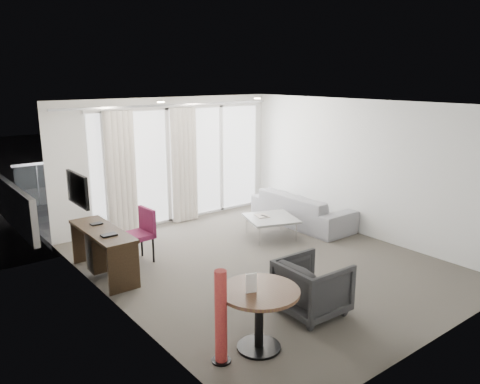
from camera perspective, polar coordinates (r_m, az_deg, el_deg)
floor at (r=7.84m, az=2.72°, el=-8.67°), size 5.00×6.00×0.00m
ceiling at (r=7.24m, az=2.96°, el=10.66°), size 5.00×6.00×0.00m
wall_left at (r=6.16m, az=-15.14°, el=-2.72°), size 0.00×6.00×2.60m
wall_right at (r=9.23m, az=14.73°, el=2.80°), size 0.00×6.00×2.60m
wall_front at (r=5.60m, az=23.30°, el=-5.06°), size 5.00×0.00×2.60m
window_panel at (r=10.01m, az=-7.05°, el=3.42°), size 4.00×0.02×2.38m
window_frame at (r=10.00m, az=-7.00°, el=3.41°), size 4.10×0.06×2.44m
curtain_left at (r=9.22m, az=-14.27°, el=2.18°), size 0.60×0.20×2.38m
curtain_right at (r=9.84m, az=-6.80°, el=3.25°), size 0.60×0.20×2.38m
curtain_track at (r=9.57m, az=-8.32°, el=10.45°), size 4.80×0.04×0.04m
downlight_a at (r=8.06m, az=-9.63°, el=10.75°), size 0.12×0.12×0.02m
downlight_b at (r=9.24m, az=2.12°, el=11.33°), size 0.12×0.12×0.02m
desk at (r=7.57m, az=-16.30°, el=-7.09°), size 0.49×1.57×0.74m
tv at (r=7.48m, az=-19.21°, el=0.31°), size 0.05×0.80×0.50m
desk_chair at (r=7.92m, az=-12.44°, el=-5.28°), size 0.52×0.49×0.90m
round_table at (r=5.44m, az=2.34°, el=-15.25°), size 1.12×1.12×0.72m
menu_card at (r=5.21m, az=1.37°, el=-12.17°), size 0.12×0.06×0.22m
red_lamp at (r=5.13m, az=-2.34°, el=-15.00°), size 0.27×0.27×1.06m
tub_armchair at (r=6.23m, az=8.80°, el=-11.37°), size 0.83×0.81×0.73m
coffee_table at (r=8.99m, az=3.78°, el=-4.31°), size 1.14×1.14×0.40m
remote at (r=8.97m, az=2.96°, el=-3.27°), size 0.06×0.16×0.02m
magazine at (r=9.00m, az=2.68°, el=-3.21°), size 0.32×0.37×0.02m
sofa at (r=9.82m, az=7.57°, el=-2.01°), size 0.89×2.28×0.66m
terrace_slab at (r=11.59m, az=-10.72°, el=-1.66°), size 5.60×3.00×0.12m
rattan_chair_a at (r=12.16m, az=-8.50°, el=1.66°), size 0.77×0.77×0.91m
rattan_chair_b at (r=12.86m, az=-5.39°, el=2.02°), size 0.66×0.66×0.73m
rattan_table at (r=11.58m, az=-3.77°, el=0.03°), size 0.54×0.54×0.46m
balustrade at (r=12.74m, az=-13.84°, el=2.18°), size 5.50×0.06×1.05m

